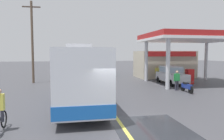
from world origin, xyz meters
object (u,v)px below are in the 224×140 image
Objects in this scene: motorcycle_parked_forecourt at (187,87)px; pedestrian_by_shop at (177,79)px; coach_bus_main at (79,75)px; car_trailing_behind_bus at (75,69)px; car_at_pump at (171,74)px; minibus_opposing_lane at (102,65)px; pedestrian_near_pump at (157,72)px.

pedestrian_by_shop reaches higher than motorcycle_parked_forecourt.
coach_bus_main reaches higher than motorcycle_parked_forecourt.
car_trailing_behind_bus is at bearing 122.21° from pedestrian_by_shop.
pedestrian_by_shop is 0.40× the size of car_trailing_behind_bus.
minibus_opposing_lane reaches higher than car_at_pump.
minibus_opposing_lane is at bearing 77.11° from coach_bus_main.
pedestrian_by_shop is at bearing 17.69° from coach_bus_main.
coach_bus_main reaches higher than pedestrian_near_pump.
motorcycle_parked_forecourt is 1.14m from pedestrian_by_shop.
minibus_opposing_lane is 1.46× the size of car_trailing_behind_bus.
car_at_pump is 13.42m from car_trailing_behind_bus.
minibus_opposing_lane reaches higher than car_trailing_behind_bus.
coach_bus_main is 6.65× the size of pedestrian_near_pump.
car_trailing_behind_bus reaches higher than pedestrian_near_pump.
pedestrian_near_pump is 0.40× the size of car_trailing_behind_bus.
motorcycle_parked_forecourt is at bearing -73.21° from minibus_opposing_lane.
car_trailing_behind_bus is (-8.24, 13.07, 0.08)m from pedestrian_by_shop.
car_at_pump is at bearing -62.38° from minibus_opposing_lane.
coach_bus_main reaches higher than car_at_pump.
pedestrian_by_shop is at bearing -99.53° from pedestrian_near_pump.
motorcycle_parked_forecourt is at bearing -70.70° from pedestrian_by_shop.
car_at_pump is 2.53× the size of pedestrian_near_pump.
car_trailing_behind_bus is (-9.40, 6.15, 0.08)m from pedestrian_near_pump.
pedestrian_by_shop is (-1.16, -6.93, 0.00)m from pedestrian_near_pump.
minibus_opposing_lane is (-5.60, 10.71, 0.46)m from car_at_pump.
motorcycle_parked_forecourt is (4.63, -15.33, -1.03)m from minibus_opposing_lane.
coach_bus_main is 6.13× the size of motorcycle_parked_forecourt.
coach_bus_main is 13.36m from pedestrian_near_pump.
car_at_pump is at bearing -44.62° from car_trailing_behind_bus.
pedestrian_near_pump and pedestrian_by_shop have the same top height.
coach_bus_main is at bearing -89.74° from car_trailing_behind_bus.
pedestrian_near_pump is at bearing -33.18° from car_trailing_behind_bus.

